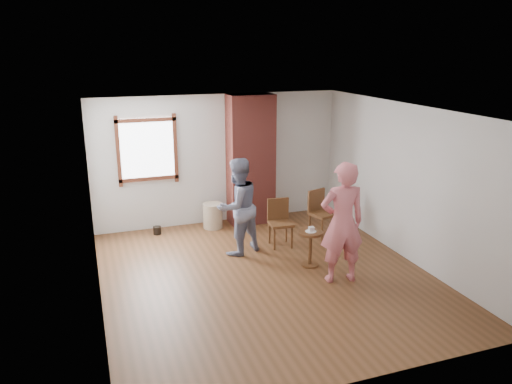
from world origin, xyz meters
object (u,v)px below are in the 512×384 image
stoneware_crock (213,216)px  dining_chair_right (320,210)px  side_table (310,243)px  person_pink (342,223)px  dining_chair_left (280,220)px  man (238,207)px

stoneware_crock → dining_chair_right: size_ratio=0.56×
dining_chair_right → side_table: dining_chair_right is taller
side_table → person_pink: size_ratio=0.32×
stoneware_crock → dining_chair_right: bearing=-30.6°
dining_chair_left → side_table: bearing=-77.5°
dining_chair_left → dining_chair_right: (0.90, 0.18, 0.02)m
person_pink → man: bearing=-45.0°
side_table → man: (-0.95, 0.91, 0.44)m
dining_chair_left → dining_chair_right: bearing=16.6°
side_table → person_pink: person_pink is taller
dining_chair_right → person_pink: 1.97m
man → person_pink: 1.94m
stoneware_crock → side_table: side_table is taller
stoneware_crock → person_pink: size_ratio=0.27×
person_pink → stoneware_crock: bearing=-58.5°
dining_chair_right → man: man is taller
stoneware_crock → person_pink: person_pink is taller
dining_chair_right → person_pink: size_ratio=0.47×
dining_chair_right → person_pink: (-0.56, -1.84, 0.45)m
dining_chair_right → dining_chair_left: bearing=173.6°
dining_chair_left → person_pink: bearing=-73.4°
stoneware_crock → dining_chair_left: 1.58m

